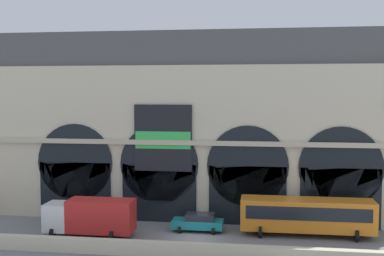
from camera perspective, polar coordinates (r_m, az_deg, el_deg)
name	(u,v)px	position (r m, az deg, el deg)	size (l,w,h in m)	color
ground_plane	(195,239)	(41.28, 0.38, -12.78)	(200.00, 200.00, 0.00)	slate
quay_parapet_wall	(187,250)	(36.87, -0.60, -14.01)	(90.00, 0.70, 1.08)	beige
station_building	(206,128)	(47.14, 1.68, 0.04)	(42.32, 5.66, 17.73)	beige
box_truck_midwest	(91,216)	(42.51, -11.67, -9.98)	(7.50, 2.91, 3.12)	white
car_center	(198,222)	(43.29, 0.75, -10.86)	(4.40, 2.22, 1.55)	#19727A
bus_mideast	(307,215)	(42.83, 13.19, -9.78)	(11.00, 3.25, 3.10)	orange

